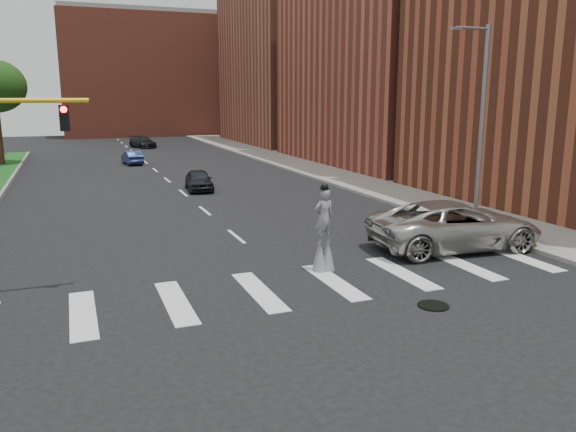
# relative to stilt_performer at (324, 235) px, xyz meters

# --- Properties ---
(ground_plane) EXTENTS (160.00, 160.00, 0.00)m
(ground_plane) POSITION_rel_stilt_performer_xyz_m (-1.46, -2.21, -1.26)
(ground_plane) COLOR black
(ground_plane) RESTS_ON ground
(sidewalk_right) EXTENTS (5.00, 90.00, 0.18)m
(sidewalk_right) POSITION_rel_stilt_performer_xyz_m (11.04, 22.79, -1.17)
(sidewalk_right) COLOR gray
(sidewalk_right) RESTS_ON ground
(manhole) EXTENTS (0.90, 0.90, 0.04)m
(manhole) POSITION_rel_stilt_performer_xyz_m (1.54, -4.21, -1.24)
(manhole) COLOR black
(manhole) RESTS_ON ground
(building_mid) EXTENTS (16.00, 22.00, 24.00)m
(building_mid) POSITION_rel_stilt_performer_xyz_m (20.54, 27.79, 10.74)
(building_mid) COLOR #994230
(building_mid) RESTS_ON ground
(building_far) EXTENTS (16.00, 22.00, 20.00)m
(building_far) POSITION_rel_stilt_performer_xyz_m (20.54, 51.79, 8.74)
(building_far) COLOR brown
(building_far) RESTS_ON ground
(building_backdrop) EXTENTS (26.00, 14.00, 18.00)m
(building_backdrop) POSITION_rel_stilt_performer_xyz_m (4.54, 75.79, 7.74)
(building_backdrop) COLOR #994230
(building_backdrop) RESTS_ON ground
(streetlight) EXTENTS (2.05, 0.20, 9.00)m
(streetlight) POSITION_rel_stilt_performer_xyz_m (9.44, 3.79, 3.63)
(streetlight) COLOR slate
(streetlight) RESTS_ON ground
(stilt_performer) EXTENTS (0.84, 0.54, 3.06)m
(stilt_performer) POSITION_rel_stilt_performer_xyz_m (0.00, 0.00, 0.00)
(stilt_performer) COLOR #332014
(stilt_performer) RESTS_ON ground
(suv_crossing) EXTENTS (7.06, 3.69, 1.90)m
(suv_crossing) POSITION_rel_stilt_performer_xyz_m (6.07, 0.79, -0.31)
(suv_crossing) COLOR #ACAAA3
(suv_crossing) RESTS_ON ground
(car_near) EXTENTS (1.90, 3.98, 1.31)m
(car_near) POSITION_rel_stilt_performer_xyz_m (-0.28, 18.50, -0.61)
(car_near) COLOR black
(car_near) RESTS_ON ground
(car_mid) EXTENTS (1.67, 3.77, 1.20)m
(car_mid) POSITION_rel_stilt_performer_xyz_m (-2.76, 34.70, -0.66)
(car_mid) COLOR navy
(car_mid) RESTS_ON ground
(car_far) EXTENTS (3.16, 4.90, 1.32)m
(car_far) POSITION_rel_stilt_performer_xyz_m (0.21, 51.48, -0.60)
(car_far) COLOR black
(car_far) RESTS_ON ground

